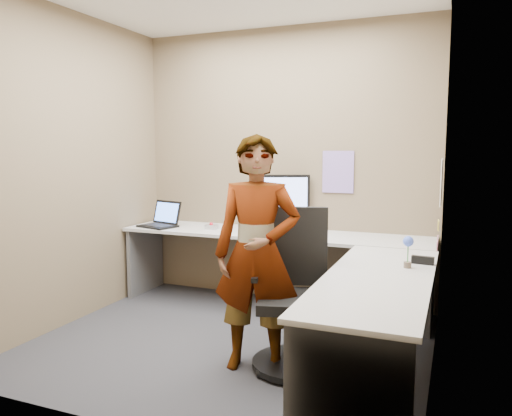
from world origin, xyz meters
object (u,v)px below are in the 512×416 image
at_px(desk, 298,264).
at_px(office_chair, 294,304).
at_px(monitor, 284,195).
at_px(person, 257,254).

xyz_separation_m(desk, office_chair, (0.16, -0.58, -0.14)).
xyz_separation_m(desk, monitor, (-0.38, 0.76, 0.49)).
bearing_deg(monitor, desk, -87.57).
relative_size(monitor, office_chair, 0.44).
bearing_deg(monitor, person, -102.58).
height_order(desk, monitor, monitor).
bearing_deg(desk, monitor, 116.81).
distance_m(office_chair, person, 0.45).
height_order(office_chair, person, person).
bearing_deg(office_chair, person, -167.32).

